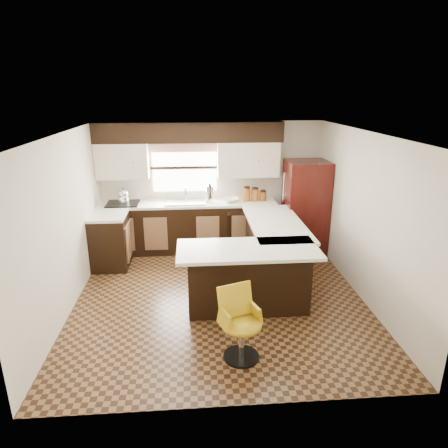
{
  "coord_description": "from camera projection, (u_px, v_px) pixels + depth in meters",
  "views": [
    {
      "loc": [
        -0.36,
        -5.32,
        2.94
      ],
      "look_at": [
        0.11,
        0.45,
        0.99
      ],
      "focal_mm": 32.0,
      "sensor_mm": 36.0,
      "label": 1
    }
  ],
  "objects": [
    {
      "name": "base_cab_left",
      "position": [
        110.0,
        242.0,
        6.89
      ],
      "size": [
        0.6,
        0.7,
        0.9
      ],
      "primitive_type": "cube",
      "color": "black",
      "rests_on": "floor"
    },
    {
      "name": "canister_small",
      "position": [
        263.0,
        196.0,
        7.55
      ],
      "size": [
        0.13,
        0.13,
        0.17
      ],
      "primitive_type": "cylinder",
      "color": "#8C4814",
      "rests_on": "counter_back"
    },
    {
      "name": "dishwasher",
      "position": [
        243.0,
        232.0,
        7.42
      ],
      "size": [
        0.58,
        0.03,
        0.78
      ],
      "primitive_type": "cube",
      "color": "black",
      "rests_on": "floor"
    },
    {
      "name": "upper_cab_right",
      "position": [
        248.0,
        159.0,
        7.41
      ],
      "size": [
        1.14,
        0.35,
        0.64
      ],
      "primitive_type": "cube",
      "color": "beige",
      "rests_on": "wall_back"
    },
    {
      "name": "counter_pen_long",
      "position": [
        276.0,
        223.0,
        6.36
      ],
      "size": [
        0.84,
        1.95,
        0.04
      ],
      "primitive_type": "cube",
      "color": "silver",
      "rests_on": "peninsula_long"
    },
    {
      "name": "counter_pen_return",
      "position": [
        248.0,
        250.0,
        5.31
      ],
      "size": [
        1.89,
        0.84,
        0.04
      ],
      "primitive_type": "cube",
      "color": "silver",
      "rests_on": "peninsula_return"
    },
    {
      "name": "valance",
      "position": [
        184.0,
        147.0,
        7.35
      ],
      "size": [
        1.3,
        0.06,
        0.18
      ],
      "primitive_type": "cube",
      "color": "#D19B93",
      "rests_on": "wall_back"
    },
    {
      "name": "window_pane",
      "position": [
        185.0,
        168.0,
        7.52
      ],
      "size": [
        1.2,
        0.02,
        0.9
      ],
      "primitive_type": "cube",
      "color": "white",
      "rests_on": "wall_back"
    },
    {
      "name": "refrigerator",
      "position": [
        305.0,
        208.0,
        7.39
      ],
      "size": [
        0.74,
        0.71,
        1.74
      ],
      "primitive_type": "cube",
      "color": "#390D09",
      "rests_on": "floor"
    },
    {
      "name": "peninsula_return",
      "position": [
        248.0,
        279.0,
        5.54
      ],
      "size": [
        1.65,
        0.6,
        0.9
      ],
      "primitive_type": "cube",
      "color": "black",
      "rests_on": "floor"
    },
    {
      "name": "ceiling",
      "position": [
        219.0,
        133.0,
        5.22
      ],
      "size": [
        4.4,
        4.4,
        0.0
      ],
      "primitive_type": "plane",
      "rotation": [
        3.14,
        0.0,
        0.0
      ],
      "color": "silver",
      "rests_on": "wall_back"
    },
    {
      "name": "counter_left",
      "position": [
        108.0,
        216.0,
        6.74
      ],
      "size": [
        0.6,
        0.7,
        0.04
      ],
      "primitive_type": "cube",
      "color": "silver",
      "rests_on": "base_cab_left"
    },
    {
      "name": "wall_back",
      "position": [
        211.0,
        185.0,
        7.69
      ],
      "size": [
        4.4,
        0.0,
        4.4
      ],
      "primitive_type": "plane",
      "rotation": [
        1.57,
        0.0,
        0.0
      ],
      "color": "beige",
      "rests_on": "floor"
    },
    {
      "name": "canister_large",
      "position": [
        247.0,
        195.0,
        7.51
      ],
      "size": [
        0.14,
        0.14,
        0.25
      ],
      "primitive_type": "cylinder",
      "color": "#8C4814",
      "rests_on": "counter_back"
    },
    {
      "name": "wall_right",
      "position": [
        364.0,
        217.0,
        5.77
      ],
      "size": [
        0.0,
        4.4,
        4.4
      ],
      "primitive_type": "plane",
      "rotation": [
        1.57,
        0.0,
        -1.57
      ],
      "color": "beige",
      "rests_on": "floor"
    },
    {
      "name": "floor",
      "position": [
        219.0,
        296.0,
        5.99
      ],
      "size": [
        4.4,
        4.4,
        0.0
      ],
      "primitive_type": "plane",
      "color": "#49301A",
      "rests_on": "ground"
    },
    {
      "name": "sink",
      "position": [
        185.0,
        202.0,
        7.42
      ],
      "size": [
        0.75,
        0.45,
        0.03
      ],
      "primitive_type": "cube",
      "color": "#B2B2B7",
      "rests_on": "counter_back"
    },
    {
      "name": "counter_back",
      "position": [
        188.0,
        204.0,
        7.46
      ],
      "size": [
        3.3,
        0.6,
        0.04
      ],
      "primitive_type": "cube",
      "color": "silver",
      "rests_on": "base_cab_back"
    },
    {
      "name": "base_cab_back",
      "position": [
        189.0,
        227.0,
        7.61
      ],
      "size": [
        3.3,
        0.6,
        0.9
      ],
      "primitive_type": "cube",
      "color": "black",
      "rests_on": "floor"
    },
    {
      "name": "peninsula_long",
      "position": [
        272.0,
        251.0,
        6.51
      ],
      "size": [
        0.6,
        1.95,
        0.9
      ],
      "primitive_type": "cube",
      "color": "black",
      "rests_on": "floor"
    },
    {
      "name": "wall_front",
      "position": [
        236.0,
        297.0,
        3.53
      ],
      "size": [
        4.4,
        0.0,
        4.4
      ],
      "primitive_type": "plane",
      "rotation": [
        -1.57,
        0.0,
        0.0
      ],
      "color": "beige",
      "rests_on": "floor"
    },
    {
      "name": "percolator",
      "position": [
        210.0,
        194.0,
        7.43
      ],
      "size": [
        0.14,
        0.14,
        0.31
      ],
      "primitive_type": "cylinder",
      "color": "silver",
      "rests_on": "counter_back"
    },
    {
      "name": "kettle",
      "position": [
        123.0,
        195.0,
        7.29
      ],
      "size": [
        0.21,
        0.21,
        0.28
      ],
      "primitive_type": null,
      "color": "silver",
      "rests_on": "cooktop"
    },
    {
      "name": "cooktop",
      "position": [
        123.0,
        204.0,
        7.34
      ],
      "size": [
        0.58,
        0.5,
        0.02
      ],
      "primitive_type": "cube",
      "color": "black",
      "rests_on": "counter_back"
    },
    {
      "name": "bar_chair",
      "position": [
        242.0,
        326.0,
        4.49
      ],
      "size": [
        0.58,
        0.58,
        0.85
      ],
      "primitive_type": null,
      "rotation": [
        0.0,
        0.0,
        0.35
      ],
      "color": "gold",
      "rests_on": "floor"
    },
    {
      "name": "upper_cab_left",
      "position": [
        122.0,
        161.0,
        7.23
      ],
      "size": [
        0.94,
        0.35,
        0.64
      ],
      "primitive_type": "cube",
      "color": "beige",
      "rests_on": "wall_back"
    },
    {
      "name": "mixing_bowl",
      "position": [
        231.0,
        200.0,
        7.5
      ],
      "size": [
        0.33,
        0.33,
        0.07
      ],
      "primitive_type": "imported",
      "rotation": [
        0.0,
        0.0,
        0.2
      ],
      "color": "white",
      "rests_on": "counter_back"
    },
    {
      "name": "wall_left",
      "position": [
        66.0,
        224.0,
        5.45
      ],
      "size": [
        0.0,
        4.4,
        4.4
      ],
      "primitive_type": "plane",
      "rotation": [
        1.57,
        0.0,
        1.57
      ],
      "color": "beige",
      "rests_on": "floor"
    },
    {
      "name": "soffit",
      "position": [
        189.0,
        132.0,
        7.16
      ],
      "size": [
        3.4,
        0.35,
        0.36
      ],
      "primitive_type": "cube",
      "color": "black",
      "rests_on": "wall_back"
    },
    {
      "name": "canister_med",
      "position": [
        255.0,
        195.0,
        7.53
      ],
      "size": [
        0.14,
        0.14,
        0.23
      ],
      "primitive_type": "cylinder",
      "color": "#8C4814",
      "rests_on": "counter_back"
    }
  ]
}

